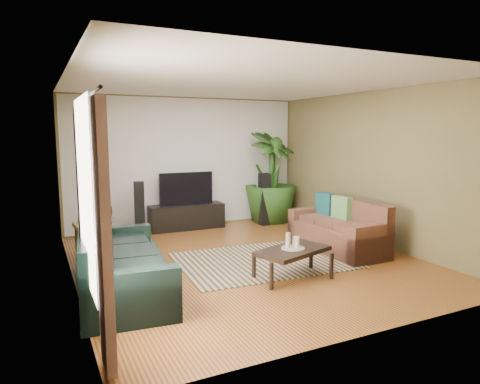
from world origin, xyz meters
TOP-DOWN VIEW (x-y plane):
  - floor at (0.00, 0.00)m, footprint 5.50×5.50m
  - ceiling at (0.00, 0.00)m, footprint 5.50×5.50m
  - wall_back at (0.00, 2.75)m, footprint 5.00×0.00m
  - wall_front at (0.00, -2.75)m, footprint 5.00×0.00m
  - wall_left at (-2.50, 0.00)m, footprint 0.00×5.50m
  - wall_right at (2.50, 0.00)m, footprint 0.00×5.50m
  - backwall_panel at (0.00, 2.74)m, footprint 4.90×0.00m
  - window_pane at (-2.48, -1.60)m, footprint 0.00×1.80m
  - curtain_near at (-2.43, -2.35)m, footprint 0.08×0.35m
  - curtain_far at (-2.43, -0.85)m, footprint 0.08×0.35m
  - curtain_rod at (-2.43, -1.60)m, footprint 0.03×1.90m
  - sofa_left at (-1.97, -0.49)m, footprint 1.23×2.43m
  - sofa_right at (1.63, -0.17)m, footprint 0.84×1.79m
  - area_rug at (0.24, -0.15)m, footprint 2.71×2.00m
  - coffee_table at (0.20, -1.03)m, footprint 1.14×0.85m
  - candle_tray at (0.20, -1.03)m, footprint 0.32×0.32m
  - candle_tall at (0.14, -1.00)m, footprint 0.06×0.06m
  - candle_mid at (0.24, -1.07)m, footprint 0.06×0.06m
  - candle_short at (0.27, -0.97)m, footprint 0.06×0.06m
  - tv_stand at (-0.11, 2.50)m, footprint 1.53×0.48m
  - television at (-0.11, 2.50)m, footprint 1.12×0.06m
  - speaker_left at (-1.13, 2.27)m, footprint 0.22×0.24m
  - speaker_right at (1.52, 2.15)m, footprint 0.22×0.24m
  - potted_plant at (1.81, 2.38)m, footprint 1.46×1.46m
  - plant_pot at (1.81, 2.38)m, footprint 0.37×0.37m
  - pedestal at (-1.75, 2.50)m, footprint 0.41×0.41m
  - vase at (-1.75, 2.50)m, footprint 0.31×0.31m
  - side_table at (-2.12, 1.14)m, footprint 0.57×0.57m

SIDE VIEW (x-z plane):
  - floor at x=0.00m, z-range 0.00..0.00m
  - area_rug at x=0.24m, z-range 0.00..0.01m
  - plant_pot at x=1.81m, z-range 0.00..0.29m
  - pedestal at x=-1.75m, z-range 0.00..0.34m
  - coffee_table at x=0.20m, z-range 0.00..0.42m
  - tv_stand at x=-0.11m, z-range 0.00..0.51m
  - side_table at x=-2.12m, z-range 0.00..0.56m
  - candle_tray at x=0.20m, z-range 0.42..0.43m
  - sofa_left at x=-1.97m, z-range 0.00..0.85m
  - sofa_right at x=1.63m, z-range 0.00..0.85m
  - vase at x=-1.75m, z-range 0.28..0.71m
  - candle_short at x=0.27m, z-range 0.43..0.56m
  - candle_mid at x=0.24m, z-range 0.43..0.59m
  - speaker_left at x=-1.13m, z-range 0.00..1.05m
  - candle_tall at x=0.14m, z-range 0.43..0.64m
  - speaker_right at x=1.52m, z-range 0.00..1.11m
  - television at x=-0.11m, z-range 0.51..1.17m
  - potted_plant at x=1.81m, z-range 0.00..2.01m
  - curtain_near at x=-2.43m, z-range 0.05..2.25m
  - curtain_far at x=-2.43m, z-range 0.05..2.25m
  - wall_left at x=-2.50m, z-range -1.40..4.10m
  - wall_right at x=2.50m, z-range -1.40..4.10m
  - wall_back at x=0.00m, z-range -1.15..3.85m
  - wall_front at x=0.00m, z-range -1.15..3.85m
  - backwall_panel at x=0.00m, z-range -1.10..3.80m
  - window_pane at x=-2.48m, z-range 0.50..2.30m
  - curtain_rod at x=-2.43m, z-range 2.28..2.31m
  - ceiling at x=0.00m, z-range 2.70..2.70m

